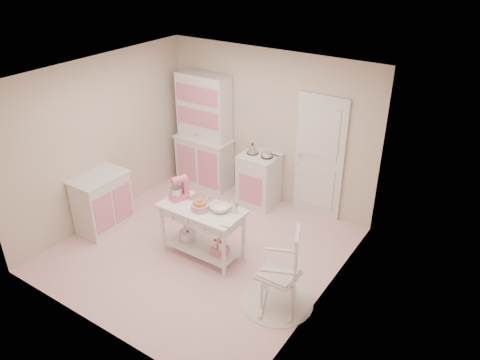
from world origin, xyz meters
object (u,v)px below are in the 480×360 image
Objects in this scene: stand_mixer at (178,188)px; hutch at (203,132)px; bread_basket at (200,207)px; base_cabinet at (102,202)px; stove at (259,180)px; work_table at (203,232)px; rocking_chair at (279,268)px.

hutch is at bearing 138.68° from stand_mixer.
stand_mixer is at bearing 170.96° from bread_basket.
hutch is 2.17m from base_cabinet.
work_table is (0.10, -1.70, -0.06)m from stove.
stand_mixer is 1.36× the size of bread_basket.
stand_mixer is at bearing 177.27° from work_table.
rocking_chair reaches higher than work_table.
stove is at bearing 94.04° from bread_basket.
stand_mixer is (-0.42, 0.02, 0.57)m from work_table.
stove is at bearing -2.39° from hutch.
bread_basket is (1.32, -1.80, -0.19)m from hutch.
hutch is 1.73× the size of work_table.
stove is 1.71m from work_table.
rocking_chair is 3.24× the size of stand_mixer.
hutch is 2.27m from work_table.
stand_mixer is (-1.81, 0.29, 0.42)m from rocking_chair.
work_table is at bearing 18.91° from stand_mixer.
stand_mixer reaches higher than work_table.
bread_basket is (1.76, 0.24, 0.39)m from base_cabinet.
base_cabinet reaches higher than work_table.
stove reaches higher than bread_basket.
hutch is 2.26× the size of stove.
base_cabinet is at bearing -101.92° from hutch.
hutch reaches higher than stand_mixer.
stove is (1.20, -0.05, -0.58)m from hutch.
rocking_chair is at bearing 0.42° from base_cabinet.
hutch is at bearing 177.61° from stove.
hutch is at bearing 126.66° from work_table.
base_cabinet is 3.12m from rocking_chair.
rocking_chair is (3.12, 0.02, 0.09)m from base_cabinet.
rocking_chair is (2.69, -2.02, -0.49)m from hutch.
stove is 2.71× the size of stand_mixer.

